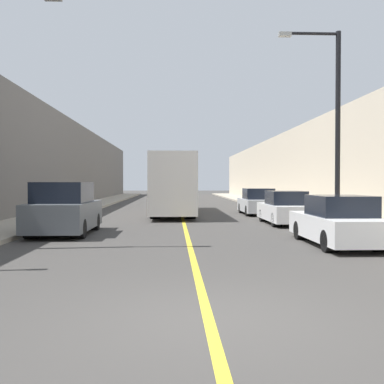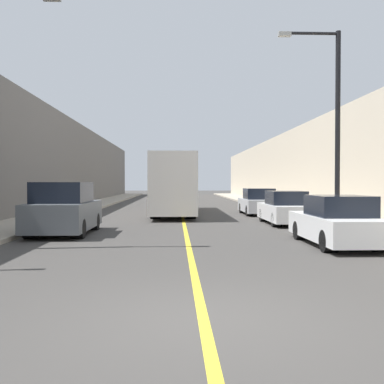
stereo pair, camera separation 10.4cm
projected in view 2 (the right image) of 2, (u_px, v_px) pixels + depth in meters
The scene contains 12 objects.
ground_plane at pixel (203, 320), 6.26m from camera, with size 200.00×200.00×0.00m, color #3F3D3A.
sidewalk_left at pixel (91, 205), 35.97m from camera, with size 2.79×72.00×0.15m, color #A89E8C.
sidewalk_right at pixel (268, 205), 36.49m from camera, with size 2.79×72.00×0.15m, color #A89E8C.
building_row_left at pixel (48, 163), 35.77m from camera, with size 4.00×72.00×6.94m, color #66605B.
building_row_right at pixel (310, 169), 36.55m from camera, with size 4.00×72.00×6.03m, color beige.
road_center_line at pixel (180, 206), 36.23m from camera, with size 0.16×72.00×0.01m, color gold.
bus at pixel (173, 184), 27.55m from camera, with size 2.41×12.54×3.43m.
parked_suv_left at pixel (64, 210), 16.58m from camera, with size 2.02×4.51×1.93m.
car_right_near at pixel (337, 223), 13.63m from camera, with size 1.80×4.50×1.53m.
car_right_mid at pixel (285, 209), 20.57m from camera, with size 1.75×4.37×1.53m.
car_right_far at pixel (258, 203), 26.72m from camera, with size 1.84×4.21×1.57m.
street_lamp_right at pixel (333, 116), 17.78m from camera, with size 2.49×0.24×7.75m.
Camera 2 is at (-0.39, -6.21, 1.92)m, focal length 42.00 mm.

